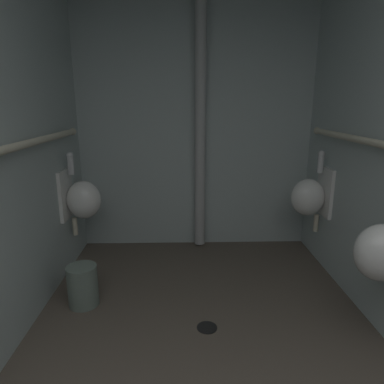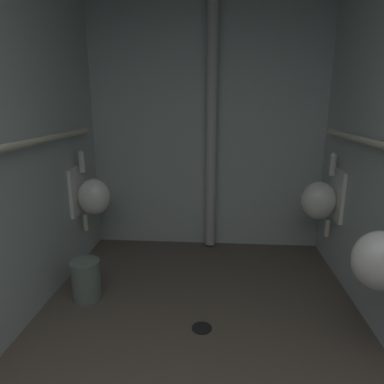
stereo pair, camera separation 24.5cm
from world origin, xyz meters
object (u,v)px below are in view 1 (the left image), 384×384
object	(u,v)px
standpipe_back_wall	(200,125)
urinal_right_far	(310,196)
floor_drain	(207,327)
urinal_left_mid	(81,198)
waste_bin	(83,286)

from	to	relation	value
standpipe_back_wall	urinal_right_far	bearing A→B (deg)	-24.41
floor_drain	urinal_left_mid	bearing A→B (deg)	138.94
urinal_left_mid	urinal_right_far	world-z (taller)	same
floor_drain	waste_bin	bearing A→B (deg)	161.39
urinal_right_far	floor_drain	bearing A→B (deg)	-136.42
urinal_left_mid	waste_bin	size ratio (longest dim) A/B	2.40
waste_bin	standpipe_back_wall	bearing A→B (deg)	49.43
urinal_right_far	waste_bin	xyz separation A→B (m)	(-1.92, -0.64, -0.51)
standpipe_back_wall	waste_bin	xyz separation A→B (m)	(-0.93, -1.09, -1.12)
floor_drain	waste_bin	world-z (taller)	waste_bin
urinal_right_far	standpipe_back_wall	distance (m)	1.24
waste_bin	urinal_left_mid	bearing A→B (deg)	103.16
urinal_left_mid	standpipe_back_wall	size ratio (longest dim) A/B	0.30
standpipe_back_wall	waste_bin	bearing A→B (deg)	-130.57
urinal_left_mid	waste_bin	distance (m)	0.81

